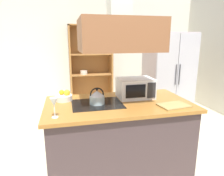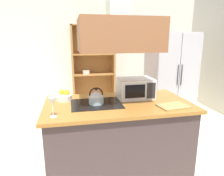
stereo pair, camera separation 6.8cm
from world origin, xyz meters
name	(u,v)px [view 1 (the left image)]	position (x,y,z in m)	size (l,w,h in m)	color
ground_plane	(107,170)	(0.00, 0.00, 0.00)	(7.80, 7.80, 0.00)	beige
wall_back	(83,51)	(0.00, 3.00, 1.35)	(6.00, 0.12, 2.70)	silver
kitchen_island	(118,135)	(0.16, 0.04, 0.45)	(1.77, 0.98, 0.90)	#423435
range_hood	(119,26)	(0.16, 0.04, 1.80)	(0.90, 0.70, 1.18)	brown
refrigerator	(168,76)	(1.67, 1.62, 0.90)	(0.90, 0.78, 1.79)	#C0B1B9
dish_cabinet	(91,70)	(0.17, 2.79, 0.89)	(1.05, 0.40, 1.99)	#A26C36
kettle	(97,97)	(-0.11, 0.04, 0.99)	(0.18, 0.18, 0.20)	#ADC2C5
cutting_board	(174,106)	(0.75, -0.24, 0.91)	(0.34, 0.24, 0.02)	#A3874D
microwave	(135,88)	(0.44, 0.21, 1.03)	(0.46, 0.35, 0.26)	silver
wine_glass_on_counter	(54,103)	(-0.58, -0.29, 1.05)	(0.08, 0.08, 0.21)	silver
fruit_bowl	(64,97)	(-0.49, 0.28, 0.95)	(0.21, 0.21, 0.14)	silver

